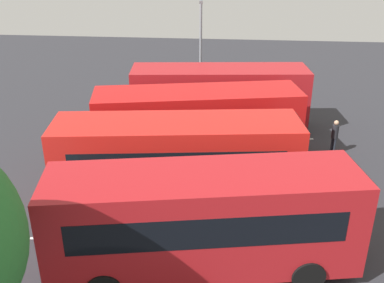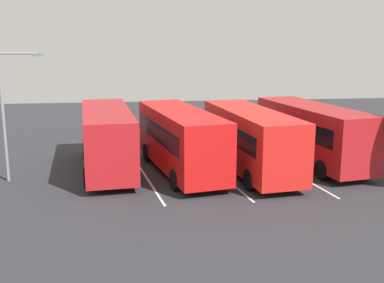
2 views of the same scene
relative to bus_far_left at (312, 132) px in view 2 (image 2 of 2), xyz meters
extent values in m
plane|color=#2B2B30|center=(-0.60, 5.78, -1.87)|extent=(60.34, 60.34, 0.00)
cube|color=#AD191E|center=(-0.03, -0.01, 0.01)|extent=(9.62, 4.18, 3.04)
cube|color=black|center=(4.51, 0.85, 0.83)|extent=(0.52, 2.19, 1.28)
cube|color=black|center=(-0.26, 1.19, 0.38)|extent=(7.71, 1.53, 0.97)
cube|color=black|center=(0.20, -1.21, 0.38)|extent=(7.71, 1.53, 0.97)
cube|color=black|center=(4.53, 0.85, 1.35)|extent=(0.47, 1.99, 0.32)
cube|color=black|center=(4.54, 0.85, -1.29)|extent=(0.52, 2.28, 0.36)
cylinder|color=black|center=(2.68, 1.72, -1.36)|extent=(1.06, 0.47, 1.03)
cylinder|color=black|center=(3.12, -0.62, -1.36)|extent=(1.06, 0.47, 1.03)
cylinder|color=black|center=(-3.18, 0.61, -1.36)|extent=(1.06, 0.47, 1.03)
cylinder|color=black|center=(-2.74, -1.73, -1.36)|extent=(1.06, 0.47, 1.03)
cube|color=red|center=(-1.34, 3.96, 0.01)|extent=(9.57, 3.70, 3.04)
cube|color=black|center=(3.24, 4.56, 0.83)|extent=(0.41, 2.20, 1.28)
cube|color=black|center=(-1.50, 5.17, 0.38)|extent=(7.77, 1.11, 0.97)
cube|color=black|center=(-1.18, 2.75, 0.38)|extent=(7.77, 1.11, 0.97)
cube|color=black|center=(3.26, 4.57, 1.35)|extent=(0.36, 2.00, 0.32)
cube|color=black|center=(3.27, 4.57, -1.29)|extent=(0.40, 2.29, 0.36)
cylinder|color=black|center=(1.46, 5.53, -1.36)|extent=(1.06, 0.41, 1.03)
cylinder|color=black|center=(1.77, 3.17, -1.36)|extent=(1.06, 0.41, 1.03)
cylinder|color=black|center=(-4.46, 4.75, -1.36)|extent=(1.06, 0.41, 1.03)
cylinder|color=black|center=(-4.14, 2.39, -1.36)|extent=(1.06, 0.41, 1.03)
cube|color=red|center=(-0.88, 7.70, 0.01)|extent=(9.63, 4.30, 3.04)
cube|color=black|center=(3.65, 8.62, 0.83)|extent=(0.55, 2.18, 1.28)
cube|color=black|center=(-1.12, 8.90, 0.38)|extent=(7.69, 1.63, 0.97)
cube|color=black|center=(-0.64, 6.51, 0.38)|extent=(7.69, 1.63, 0.97)
cube|color=black|center=(3.67, 8.62, 1.35)|extent=(0.49, 1.98, 0.32)
cube|color=black|center=(3.68, 8.62, -1.29)|extent=(0.55, 2.28, 0.36)
cylinder|color=black|center=(1.81, 9.46, -1.36)|extent=(1.06, 0.48, 1.03)
cylinder|color=black|center=(2.28, 7.13, -1.36)|extent=(1.06, 0.48, 1.03)
cylinder|color=black|center=(-4.04, 8.28, -1.36)|extent=(1.06, 0.48, 1.03)
cylinder|color=black|center=(-3.57, 5.95, -1.36)|extent=(1.06, 0.48, 1.03)
cube|color=#AD191E|center=(-0.04, 11.66, 0.01)|extent=(9.53, 3.46, 3.04)
cube|color=#19232D|center=(4.56, 12.14, 0.83)|extent=(0.35, 2.20, 1.28)
cube|color=#19232D|center=(-0.17, 12.88, 0.38)|extent=(7.80, 0.89, 0.97)
cube|color=#19232D|center=(0.09, 10.45, 0.38)|extent=(7.80, 0.89, 0.97)
cube|color=black|center=(4.58, 12.15, 1.35)|extent=(0.31, 2.00, 0.32)
cube|color=black|center=(4.59, 12.15, -1.29)|extent=(0.34, 2.30, 0.36)
cylinder|color=black|center=(2.80, 13.16, -1.36)|extent=(1.05, 0.39, 1.03)
cylinder|color=black|center=(3.05, 10.79, -1.36)|extent=(1.05, 0.39, 1.03)
cylinder|color=black|center=(-3.13, 12.54, -1.36)|extent=(1.05, 0.39, 1.03)
cylinder|color=black|center=(-2.88, 10.17, -1.36)|extent=(1.05, 0.39, 1.03)
cylinder|color=#232833|center=(5.70, 8.84, -1.45)|extent=(0.13, 0.13, 0.85)
cylinder|color=#232833|center=(5.62, 8.98, -1.45)|extent=(0.13, 0.13, 0.85)
cylinder|color=#232328|center=(5.66, 8.91, -0.69)|extent=(0.43, 0.43, 0.67)
sphere|color=tan|center=(5.66, 8.91, -0.23)|extent=(0.23, 0.23, 0.23)
cylinder|color=gray|center=(-1.46, 16.64, 1.40)|extent=(0.16, 0.16, 6.54)
cylinder|color=gray|center=(-1.39, 15.72, 4.57)|extent=(0.24, 1.83, 0.10)
cube|color=slate|center=(-1.31, 14.81, 4.49)|extent=(0.24, 0.57, 0.14)
cube|color=silver|center=(-0.60, 1.80, -1.87)|extent=(11.25, 1.82, 0.01)
cube|color=silver|center=(-0.60, 5.78, -1.87)|extent=(11.25, 1.82, 0.01)
cube|color=silver|center=(-0.60, 9.76, -1.87)|extent=(11.25, 1.82, 0.01)
camera|label=1|loc=(0.70, -11.14, 7.69)|focal=41.33mm
camera|label=2|loc=(-25.80, 10.11, 5.23)|focal=44.42mm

